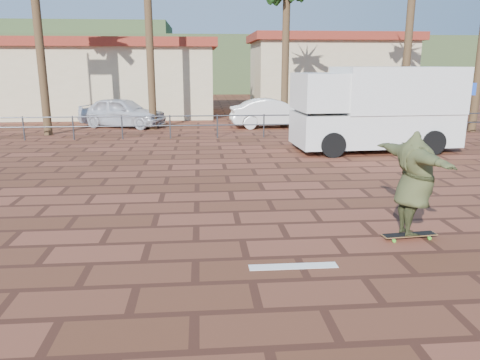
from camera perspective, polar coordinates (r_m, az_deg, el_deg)
name	(u,v)px	position (r m, az deg, el deg)	size (l,w,h in m)	color
ground	(242,240)	(8.52, 0.27, -7.32)	(120.00, 120.00, 0.00)	brown
paint_stripe	(293,266)	(7.52, 6.51, -10.41)	(1.40, 0.22, 0.01)	white
guardrail	(217,122)	(20.06, -2.78, 7.07)	(24.06, 0.06, 1.00)	#47494F
building_west	(113,77)	(30.38, -15.19, 11.99)	(12.60, 7.60, 4.50)	beige
building_east	(328,72)	(33.07, 10.72, 12.80)	(10.60, 6.60, 5.00)	beige
hill_front	(205,64)	(57.91, -4.24, 13.87)	(70.00, 18.00, 6.00)	#384C28
hill_back	(33,56)	(67.36, -23.95, 13.61)	(35.00, 14.00, 8.00)	#384C28
longboard	(409,235)	(9.06, 19.94, -6.32)	(1.03, 0.32, 0.10)	olive
skateboarder	(414,184)	(8.79, 20.45, -0.45)	(2.31, 0.63, 1.88)	#404425
campervan	(376,107)	(17.79, 16.29, 8.53)	(5.89, 2.79, 2.99)	silver
car_silver	(122,112)	(24.34, -14.18, 8.02)	(1.74, 4.33, 1.48)	silver
car_white	(274,113)	(23.54, 4.13, 8.14)	(1.49, 4.28, 1.41)	white
street_sign	(468,101)	(20.85, 26.05, 8.63)	(0.45, 0.24, 2.37)	gray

